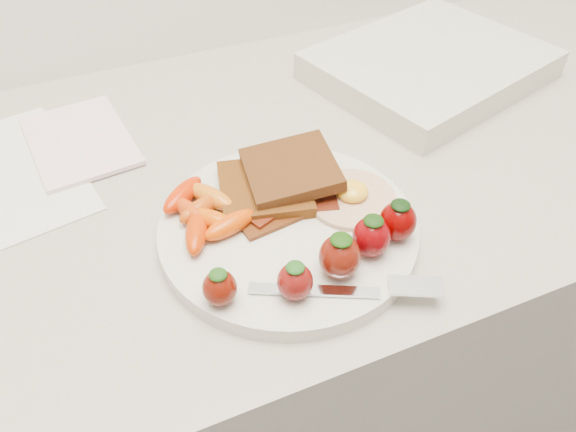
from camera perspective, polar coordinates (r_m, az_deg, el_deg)
name	(u,v)px	position (r m, az deg, el deg)	size (l,w,h in m)	color
counter	(267,362)	(1.03, -2.19, -14.62)	(2.00, 0.60, 0.90)	gray
plate	(288,229)	(0.59, 0.00, -1.34)	(0.27, 0.27, 0.02)	beige
toast_lower	(265,189)	(0.61, -2.39, 2.78)	(0.10, 0.10, 0.01)	black
toast_upper	(291,169)	(0.62, 0.26, 4.77)	(0.10, 0.10, 0.01)	#3C1E0E
fried_egg	(352,197)	(0.61, 6.50, 1.97)	(0.12, 0.12, 0.02)	#F4E5D0
bacon_strips	(287,209)	(0.59, -0.05, 0.75)	(0.11, 0.06, 0.01)	black
baby_carrots	(203,212)	(0.59, -8.59, 0.38)	(0.10, 0.12, 0.02)	#B84309
strawberries	(339,251)	(0.53, 5.20, -3.54)	(0.22, 0.06, 0.05)	#570E04
fork	(361,288)	(0.52, 7.40, -7.30)	(0.17, 0.09, 0.00)	silver
notepad	(80,140)	(0.76, -20.40, 7.22)	(0.12, 0.17, 0.01)	silver
appliance	(430,65)	(0.87, 14.20, 14.64)	(0.31, 0.25, 0.04)	beige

